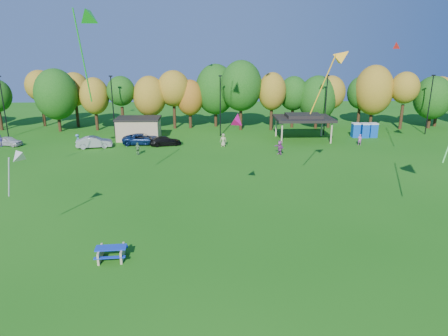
{
  "coord_description": "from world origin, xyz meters",
  "views": [
    {
      "loc": [
        0.51,
        -20.01,
        13.09
      ],
      "look_at": [
        1.4,
        6.0,
        5.17
      ],
      "focal_mm": 32.0,
      "sensor_mm": 36.0,
      "label": 1
    }
  ],
  "objects_px": {
    "picnic_table": "(111,252)",
    "car_d": "(165,141)",
    "car_a": "(9,141)",
    "porta_potties": "(364,130)",
    "car_b": "(94,142)",
    "car_c": "(142,139)"
  },
  "relations": [
    {
      "from": "car_b",
      "to": "car_c",
      "type": "distance_m",
      "value": 6.39
    },
    {
      "from": "porta_potties",
      "to": "car_b",
      "type": "relative_size",
      "value": 0.81
    },
    {
      "from": "car_c",
      "to": "car_a",
      "type": "bearing_deg",
      "value": 89.95
    },
    {
      "from": "porta_potties",
      "to": "car_c",
      "type": "relative_size",
      "value": 0.7
    },
    {
      "from": "car_b",
      "to": "car_c",
      "type": "xyz_separation_m",
      "value": [
        6.15,
        1.73,
        -0.02
      ]
    },
    {
      "from": "porta_potties",
      "to": "car_c",
      "type": "height_order",
      "value": "porta_potties"
    },
    {
      "from": "porta_potties",
      "to": "picnic_table",
      "type": "distance_m",
      "value": 45.92
    },
    {
      "from": "picnic_table",
      "to": "car_a",
      "type": "distance_m",
      "value": 38.08
    },
    {
      "from": "car_a",
      "to": "car_c",
      "type": "xyz_separation_m",
      "value": [
        18.28,
        0.16,
        0.1
      ]
    },
    {
      "from": "car_b",
      "to": "car_d",
      "type": "bearing_deg",
      "value": -94.99
    },
    {
      "from": "car_a",
      "to": "car_b",
      "type": "height_order",
      "value": "car_b"
    },
    {
      "from": "porta_potties",
      "to": "car_d",
      "type": "relative_size",
      "value": 0.87
    },
    {
      "from": "porta_potties",
      "to": "car_b",
      "type": "xyz_separation_m",
      "value": [
        -38.85,
        -5.18,
        -0.33
      ]
    },
    {
      "from": "porta_potties",
      "to": "car_d",
      "type": "bearing_deg",
      "value": -171.87
    },
    {
      "from": "car_c",
      "to": "car_d",
      "type": "height_order",
      "value": "car_c"
    },
    {
      "from": "car_c",
      "to": "car_d",
      "type": "distance_m",
      "value": 3.38
    },
    {
      "from": "car_a",
      "to": "car_d",
      "type": "distance_m",
      "value": 21.57
    },
    {
      "from": "porta_potties",
      "to": "car_a",
      "type": "height_order",
      "value": "porta_potties"
    },
    {
      "from": "car_a",
      "to": "car_c",
      "type": "distance_m",
      "value": 18.28
    },
    {
      "from": "car_b",
      "to": "car_a",
      "type": "bearing_deg",
      "value": 71.72
    },
    {
      "from": "car_a",
      "to": "porta_potties",
      "type": "bearing_deg",
      "value": -68.62
    },
    {
      "from": "picnic_table",
      "to": "car_d",
      "type": "distance_m",
      "value": 30.91
    }
  ]
}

